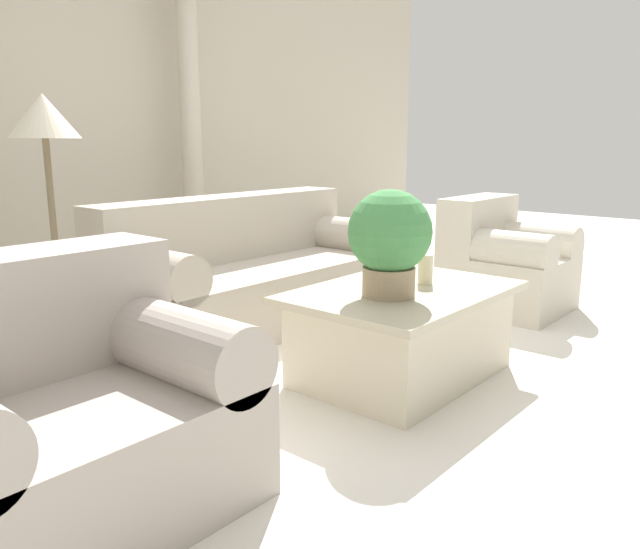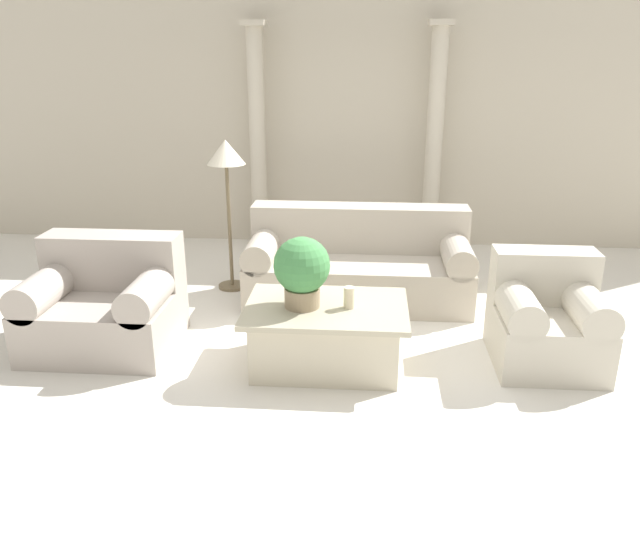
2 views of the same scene
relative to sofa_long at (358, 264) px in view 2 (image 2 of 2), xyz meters
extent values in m
plane|color=silver|center=(-0.16, -0.88, -0.34)|extent=(16.00, 16.00, 0.00)
cube|color=beige|center=(-0.16, 1.89, 1.26)|extent=(10.00, 0.06, 3.20)
cube|color=#ADA393|center=(0.00, -0.07, -0.14)|extent=(2.07, 0.91, 0.42)
cube|color=#ADA393|center=(0.00, 0.22, 0.29)|extent=(2.07, 0.32, 0.44)
cylinder|color=#ADA393|center=(-0.89, -0.07, 0.16)|extent=(0.28, 0.91, 0.28)
cylinder|color=#ADA393|center=(0.89, -0.07, 0.16)|extent=(0.28, 0.91, 0.28)
cube|color=#ABA095|center=(-1.99, -1.22, -0.14)|extent=(1.11, 0.91, 0.42)
cube|color=#ABA095|center=(-1.99, -0.93, 0.29)|extent=(1.11, 0.32, 0.44)
cylinder|color=#ABA095|center=(-2.40, -1.22, 0.16)|extent=(0.28, 0.91, 0.28)
cylinder|color=#ABA095|center=(-1.57, -1.22, 0.16)|extent=(0.28, 0.91, 0.28)
cube|color=beige|center=(-0.21, -1.38, -0.12)|extent=(1.05, 0.74, 0.44)
cube|color=#B3A98F|center=(-0.21, -1.38, 0.12)|extent=(1.19, 0.84, 0.04)
cylinder|color=#937F60|center=(-0.38, -1.41, 0.21)|extent=(0.26, 0.26, 0.14)
sphere|color=#428447|center=(-0.38, -1.41, 0.45)|extent=(0.41, 0.41, 0.41)
cylinder|color=beige|center=(-0.04, -1.41, 0.22)|extent=(0.08, 0.08, 0.16)
cylinder|color=brown|center=(-1.26, 0.17, -0.33)|extent=(0.28, 0.28, 0.03)
cylinder|color=brown|center=(-1.26, 0.17, 0.29)|extent=(0.04, 0.04, 1.21)
cone|color=beige|center=(-1.26, 0.17, 1.01)|extent=(0.36, 0.36, 0.23)
cylinder|color=beige|center=(-1.21, 1.59, 0.90)|extent=(0.19, 0.19, 2.50)
cube|color=beige|center=(-1.21, 1.59, 2.18)|extent=(0.26, 0.26, 0.06)
cylinder|color=beige|center=(0.80, 1.59, 0.90)|extent=(0.19, 0.19, 2.50)
cube|color=beige|center=(0.80, 1.59, 2.18)|extent=(0.26, 0.26, 0.06)
cube|color=beige|center=(1.44, -1.23, -0.14)|extent=(0.77, 0.80, 0.41)
cube|color=beige|center=(1.44, -0.97, 0.27)|extent=(0.77, 0.28, 0.41)
cylinder|color=beige|center=(1.19, -1.23, 0.14)|extent=(0.28, 0.80, 0.28)
cylinder|color=beige|center=(1.69, -1.23, 0.14)|extent=(0.28, 0.80, 0.28)
camera|label=1|loc=(-2.86, -3.08, 0.89)|focal=35.00mm
camera|label=2|loc=(0.08, -5.60, 1.90)|focal=35.00mm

